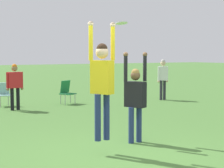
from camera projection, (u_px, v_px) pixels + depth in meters
ground_plane at (121, 156)px, 7.07m from camera, size 120.00×120.00×0.00m
person_jumping at (102, 77)px, 7.09m from camera, size 0.58×0.48×2.26m
person_defending at (135, 95)px, 8.08m from camera, size 0.61×0.50×1.97m
frisbee at (122, 23)px, 7.58m from camera, size 0.25×0.25×0.06m
camping_chair_1 at (67, 91)px, 14.45m from camera, size 0.64×0.70×0.90m
camping_chair_3 at (3, 92)px, 13.85m from camera, size 0.61×0.66×0.87m
person_spectator_near at (15, 83)px, 12.80m from camera, size 0.61×0.22×1.59m
person_spectator_far at (163, 76)px, 15.69m from camera, size 0.56×0.43×1.70m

